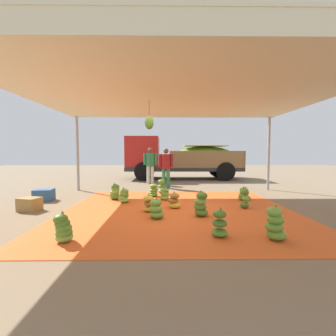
{
  "coord_description": "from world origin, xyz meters",
  "views": [
    {
      "loc": [
        -0.34,
        -5.84,
        1.47
      ],
      "look_at": [
        -0.24,
        2.19,
        0.96
      ],
      "focal_mm": 24.58,
      "sensor_mm": 36.0,
      "label": 1
    }
  ],
  "objects_px": {
    "banana_bunch_7": "(156,209)",
    "cargo_truck_main": "(180,158)",
    "banana_bunch_11": "(149,204)",
    "banana_bunch_5": "(244,194)",
    "banana_bunch_12": "(124,196)",
    "banana_bunch_4": "(275,224)",
    "banana_bunch_10": "(220,224)",
    "banana_bunch_1": "(245,199)",
    "banana_bunch_6": "(174,201)",
    "banana_bunch_9": "(115,192)",
    "banana_bunch_0": "(165,194)",
    "crate_0": "(30,204)",
    "banana_bunch_8": "(63,229)",
    "banana_bunch_3": "(162,187)",
    "worker_1": "(150,163)",
    "crate_1": "(44,195)",
    "worker_0": "(166,165)",
    "banana_bunch_2": "(153,190)",
    "banana_bunch_13": "(201,205)"
  },
  "relations": [
    {
      "from": "banana_bunch_7",
      "to": "cargo_truck_main",
      "type": "bearing_deg",
      "value": 82.67
    },
    {
      "from": "banana_bunch_11",
      "to": "cargo_truck_main",
      "type": "distance_m",
      "value": 7.75
    },
    {
      "from": "banana_bunch_5",
      "to": "banana_bunch_12",
      "type": "relative_size",
      "value": 0.98
    },
    {
      "from": "banana_bunch_4",
      "to": "banana_bunch_10",
      "type": "bearing_deg",
      "value": 169.66
    },
    {
      "from": "banana_bunch_1",
      "to": "banana_bunch_10",
      "type": "xyz_separation_m",
      "value": [
        -1.17,
        -2.06,
        -0.03
      ]
    },
    {
      "from": "banana_bunch_6",
      "to": "banana_bunch_9",
      "type": "xyz_separation_m",
      "value": [
        -1.84,
        1.18,
        0.04
      ]
    },
    {
      "from": "banana_bunch_5",
      "to": "banana_bunch_12",
      "type": "distance_m",
      "value": 3.68
    },
    {
      "from": "banana_bunch_0",
      "to": "banana_bunch_5",
      "type": "bearing_deg",
      "value": -1.74
    },
    {
      "from": "banana_bunch_0",
      "to": "banana_bunch_12",
      "type": "bearing_deg",
      "value": -163.43
    },
    {
      "from": "banana_bunch_5",
      "to": "banana_bunch_11",
      "type": "relative_size",
      "value": 1.0
    },
    {
      "from": "banana_bunch_1",
      "to": "crate_0",
      "type": "xyz_separation_m",
      "value": [
        -5.6,
        -0.15,
        -0.09
      ]
    },
    {
      "from": "banana_bunch_0",
      "to": "banana_bunch_4",
      "type": "bearing_deg",
      "value": -60.8
    },
    {
      "from": "banana_bunch_6",
      "to": "banana_bunch_10",
      "type": "relative_size",
      "value": 0.87
    },
    {
      "from": "banana_bunch_0",
      "to": "cargo_truck_main",
      "type": "bearing_deg",
      "value": 82.07
    },
    {
      "from": "banana_bunch_10",
      "to": "banana_bunch_12",
      "type": "height_order",
      "value": "banana_bunch_10"
    },
    {
      "from": "banana_bunch_10",
      "to": "cargo_truck_main",
      "type": "distance_m",
      "value": 9.39
    },
    {
      "from": "banana_bunch_8",
      "to": "banana_bunch_9",
      "type": "relative_size",
      "value": 0.96
    },
    {
      "from": "banana_bunch_3",
      "to": "banana_bunch_4",
      "type": "relative_size",
      "value": 0.94
    },
    {
      "from": "banana_bunch_6",
      "to": "cargo_truck_main",
      "type": "height_order",
      "value": "cargo_truck_main"
    },
    {
      "from": "banana_bunch_8",
      "to": "banana_bunch_10",
      "type": "distance_m",
      "value": 2.65
    },
    {
      "from": "crate_0",
      "to": "banana_bunch_0",
      "type": "bearing_deg",
      "value": 20.13
    },
    {
      "from": "worker_1",
      "to": "banana_bunch_9",
      "type": "bearing_deg",
      "value": -103.08
    },
    {
      "from": "banana_bunch_0",
      "to": "cargo_truck_main",
      "type": "relative_size",
      "value": 0.06
    },
    {
      "from": "banana_bunch_7",
      "to": "cargo_truck_main",
      "type": "distance_m",
      "value": 8.31
    },
    {
      "from": "worker_1",
      "to": "crate_0",
      "type": "height_order",
      "value": "worker_1"
    },
    {
      "from": "crate_1",
      "to": "banana_bunch_12",
      "type": "bearing_deg",
      "value": -7.29
    },
    {
      "from": "banana_bunch_3",
      "to": "worker_0",
      "type": "relative_size",
      "value": 0.33
    },
    {
      "from": "banana_bunch_5",
      "to": "worker_1",
      "type": "relative_size",
      "value": 0.26
    },
    {
      "from": "crate_1",
      "to": "banana_bunch_6",
      "type": "bearing_deg",
      "value": -14.49
    },
    {
      "from": "banana_bunch_2",
      "to": "banana_bunch_10",
      "type": "height_order",
      "value": "banana_bunch_10"
    },
    {
      "from": "banana_bunch_9",
      "to": "banana_bunch_13",
      "type": "bearing_deg",
      "value": -39.15
    },
    {
      "from": "banana_bunch_7",
      "to": "crate_0",
      "type": "distance_m",
      "value": 3.36
    },
    {
      "from": "banana_bunch_1",
      "to": "crate_1",
      "type": "xyz_separation_m",
      "value": [
        -5.88,
        1.08,
        -0.08
      ]
    },
    {
      "from": "banana_bunch_3",
      "to": "banana_bunch_12",
      "type": "relative_size",
      "value": 1.24
    },
    {
      "from": "banana_bunch_10",
      "to": "banana_bunch_11",
      "type": "bearing_deg",
      "value": 127.61
    },
    {
      "from": "banana_bunch_2",
      "to": "banana_bunch_0",
      "type": "bearing_deg",
      "value": -57.55
    },
    {
      "from": "banana_bunch_0",
      "to": "banana_bunch_10",
      "type": "bearing_deg",
      "value": -73.05
    },
    {
      "from": "banana_bunch_6",
      "to": "banana_bunch_9",
      "type": "distance_m",
      "value": 2.18
    },
    {
      "from": "banana_bunch_5",
      "to": "banana_bunch_10",
      "type": "distance_m",
      "value": 3.44
    },
    {
      "from": "banana_bunch_8",
      "to": "crate_1",
      "type": "distance_m",
      "value": 3.96
    },
    {
      "from": "banana_bunch_3",
      "to": "banana_bunch_13",
      "type": "height_order",
      "value": "banana_bunch_13"
    },
    {
      "from": "banana_bunch_5",
      "to": "banana_bunch_13",
      "type": "xyz_separation_m",
      "value": [
        -1.62,
        -1.79,
        0.08
      ]
    },
    {
      "from": "banana_bunch_11",
      "to": "cargo_truck_main",
      "type": "bearing_deg",
      "value": 80.69
    },
    {
      "from": "banana_bunch_13",
      "to": "crate_0",
      "type": "bearing_deg",
      "value": 172.12
    },
    {
      "from": "banana_bunch_3",
      "to": "cargo_truck_main",
      "type": "distance_m",
      "value": 5.13
    },
    {
      "from": "banana_bunch_9",
      "to": "worker_0",
      "type": "relative_size",
      "value": 0.31
    },
    {
      "from": "banana_bunch_12",
      "to": "cargo_truck_main",
      "type": "distance_m",
      "value": 6.92
    },
    {
      "from": "banana_bunch_2",
      "to": "banana_bunch_6",
      "type": "distance_m",
      "value": 1.8
    },
    {
      "from": "banana_bunch_12",
      "to": "crate_0",
      "type": "distance_m",
      "value": 2.43
    },
    {
      "from": "banana_bunch_4",
      "to": "banana_bunch_6",
      "type": "relative_size",
      "value": 1.34
    }
  ]
}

